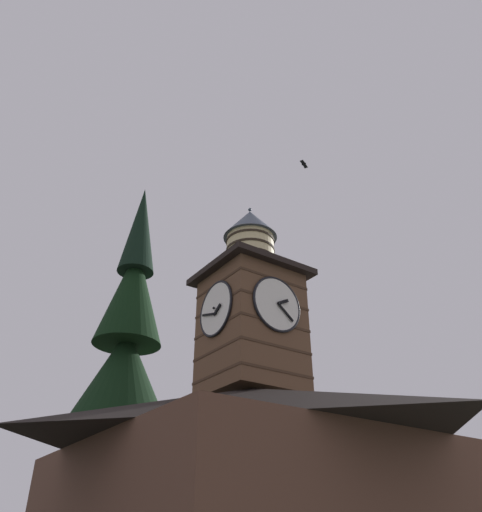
{
  "coord_description": "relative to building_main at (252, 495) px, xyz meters",
  "views": [
    {
      "loc": [
        10.01,
        12.14,
        2.24
      ],
      "look_at": [
        -0.31,
        -2.76,
        12.64
      ],
      "focal_mm": 35.06,
      "sensor_mm": 36.0,
      "label": 1
    }
  ],
  "objects": [
    {
      "name": "building_main",
      "position": [
        0.0,
        0.0,
        0.0
      ],
      "size": [
        11.33,
        12.02,
        6.88
      ],
      "color": "brown",
      "rests_on": "ground_plane"
    },
    {
      "name": "moon",
      "position": [
        -11.51,
        -34.72,
        9.56
      ],
      "size": [
        1.59,
        1.59,
        1.59
      ],
      "color": "silver"
    },
    {
      "name": "clock_tower",
      "position": [
        -0.69,
        -0.92,
        6.85
      ],
      "size": [
        3.93,
        3.93,
        8.47
      ],
      "color": "brown",
      "rests_on": "building_main"
    },
    {
      "name": "flying_bird_high",
      "position": [
        -3.78,
        -0.41,
        15.54
      ],
      "size": [
        0.67,
        0.45,
        0.14
      ],
      "color": "black"
    },
    {
      "name": "pine_tree_behind",
      "position": [
        1.42,
        -8.46,
        4.68
      ],
      "size": [
        6.27,
        6.27,
        20.25
      ],
      "color": "#473323",
      "rests_on": "ground_plane"
    }
  ]
}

